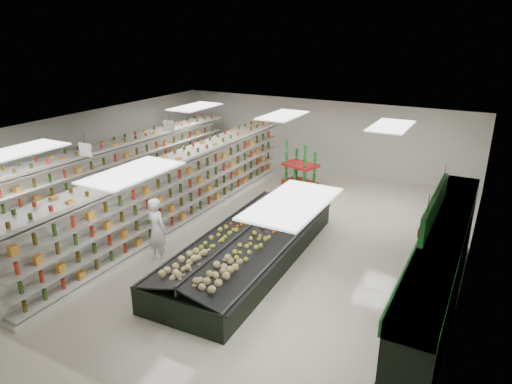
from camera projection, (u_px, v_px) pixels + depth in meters
The scene contains 15 objects.
floor at pixel (228, 232), 14.79m from camera, with size 16.00×16.00×0.00m, color beige.
ceiling at pixel (226, 136), 13.69m from camera, with size 14.00×16.00×0.02m, color white.
wall_back at pixel (320, 135), 20.84m from camera, with size 14.00×0.02×3.20m, color silver.
wall_left at pixel (71, 157), 17.38m from camera, with size 0.02×16.00×3.20m, color silver.
wall_right at pixel (471, 231), 11.10m from camera, with size 0.02×16.00×3.20m, color silver.
produce_wall_case at pixel (439, 267), 10.19m from camera, with size 0.93×8.00×2.20m.
aisle_sign_near at pixel (86, 150), 13.90m from camera, with size 0.52×0.06×0.75m.
aisle_sign_far at pixel (169, 126), 17.20m from camera, with size 0.52×0.06×0.75m.
hortifruti_banner at pixel (434, 206), 9.84m from camera, with size 0.12×3.20×0.95m.
gondola_left at pixel (112, 176), 17.05m from camera, with size 1.42×12.95×2.24m.
gondola_center at pixel (179, 192), 15.31m from camera, with size 1.15×13.27×2.30m.
produce_island at pixel (249, 245), 12.89m from camera, with size 2.84×7.18×1.06m.
soda_endcap at pixel (300, 167), 18.79m from camera, with size 1.57×1.28×1.73m.
shopper_main at pixel (157, 230), 12.69m from camera, with size 0.70×0.46×1.91m, color white.
shopper_background at pixel (190, 169), 18.48m from camera, with size 0.83×0.51×1.71m, color #95805C.
Camera 1 is at (7.22, -11.37, 6.31)m, focal length 32.00 mm.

